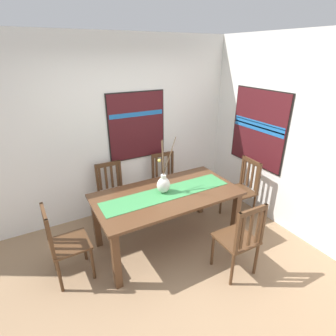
{
  "coord_description": "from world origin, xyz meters",
  "views": [
    {
      "loc": [
        -1.34,
        -1.96,
        2.45
      ],
      "look_at": [
        0.13,
        0.67,
        1.12
      ],
      "focal_mm": 28.28,
      "sensor_mm": 36.0,
      "label": 1
    }
  ],
  "objects_px": {
    "centerpiece_vase": "(163,183)",
    "chair_4": "(64,243)",
    "painting_on_back_wall": "(137,126)",
    "chair_0": "(113,192)",
    "dining_table": "(167,200)",
    "chair_3": "(242,188)",
    "chair_1": "(166,180)",
    "chair_2": "(240,239)",
    "painting_on_side_wall": "(259,129)"
  },
  "relations": [
    {
      "from": "centerpiece_vase",
      "to": "painting_on_back_wall",
      "type": "bearing_deg",
      "value": 83.47
    },
    {
      "from": "chair_1",
      "to": "chair_2",
      "type": "relative_size",
      "value": 0.93
    },
    {
      "from": "dining_table",
      "to": "chair_2",
      "type": "height_order",
      "value": "chair_2"
    },
    {
      "from": "chair_1",
      "to": "chair_3",
      "type": "xyz_separation_m",
      "value": [
        0.86,
        -0.88,
        0.02
      ]
    },
    {
      "from": "dining_table",
      "to": "centerpiece_vase",
      "type": "xyz_separation_m",
      "value": [
        -0.03,
        0.04,
        0.24
      ]
    },
    {
      "from": "chair_1",
      "to": "chair_2",
      "type": "height_order",
      "value": "chair_2"
    },
    {
      "from": "dining_table",
      "to": "painting_on_side_wall",
      "type": "bearing_deg",
      "value": 5.58
    },
    {
      "from": "centerpiece_vase",
      "to": "chair_4",
      "type": "xyz_separation_m",
      "value": [
        -1.27,
        -0.02,
        -0.42
      ]
    },
    {
      "from": "chair_2",
      "to": "centerpiece_vase",
      "type": "bearing_deg",
      "value": 117.67
    },
    {
      "from": "chair_0",
      "to": "centerpiece_vase",
      "type": "bearing_deg",
      "value": -63.2
    },
    {
      "from": "chair_2",
      "to": "chair_3",
      "type": "distance_m",
      "value": 1.25
    },
    {
      "from": "chair_1",
      "to": "chair_0",
      "type": "bearing_deg",
      "value": 179.46
    },
    {
      "from": "chair_4",
      "to": "painting_on_back_wall",
      "type": "xyz_separation_m",
      "value": [
        1.4,
        1.13,
        0.89
      ]
    },
    {
      "from": "chair_1",
      "to": "painting_on_back_wall",
      "type": "relative_size",
      "value": 0.87
    },
    {
      "from": "chair_0",
      "to": "chair_2",
      "type": "bearing_deg",
      "value": -62.75
    },
    {
      "from": "chair_3",
      "to": "painting_on_back_wall",
      "type": "distance_m",
      "value": 1.9
    },
    {
      "from": "chair_1",
      "to": "chair_2",
      "type": "bearing_deg",
      "value": -90.45
    },
    {
      "from": "painting_on_back_wall",
      "to": "chair_2",
      "type": "bearing_deg",
      "value": -80.02
    },
    {
      "from": "dining_table",
      "to": "painting_on_side_wall",
      "type": "relative_size",
      "value": 1.58
    },
    {
      "from": "centerpiece_vase",
      "to": "painting_on_back_wall",
      "type": "xyz_separation_m",
      "value": [
        0.13,
        1.11,
        0.47
      ]
    },
    {
      "from": "dining_table",
      "to": "chair_1",
      "type": "xyz_separation_m",
      "value": [
        0.47,
        0.88,
        -0.19
      ]
    },
    {
      "from": "centerpiece_vase",
      "to": "painting_on_back_wall",
      "type": "relative_size",
      "value": 0.66
    },
    {
      "from": "dining_table",
      "to": "painting_on_back_wall",
      "type": "height_order",
      "value": "painting_on_back_wall"
    },
    {
      "from": "dining_table",
      "to": "chair_0",
      "type": "bearing_deg",
      "value": 117.11
    },
    {
      "from": "chair_4",
      "to": "centerpiece_vase",
      "type": "bearing_deg",
      "value": 0.88
    },
    {
      "from": "painting_on_back_wall",
      "to": "chair_0",
      "type": "bearing_deg",
      "value": -154.6
    },
    {
      "from": "dining_table",
      "to": "chair_3",
      "type": "height_order",
      "value": "chair_3"
    },
    {
      "from": "chair_3",
      "to": "painting_on_back_wall",
      "type": "relative_size",
      "value": 0.91
    },
    {
      "from": "chair_0",
      "to": "chair_1",
      "type": "height_order",
      "value": "chair_0"
    },
    {
      "from": "chair_0",
      "to": "painting_on_back_wall",
      "type": "relative_size",
      "value": 0.88
    },
    {
      "from": "chair_4",
      "to": "chair_3",
      "type": "bearing_deg",
      "value": -0.4
    },
    {
      "from": "dining_table",
      "to": "chair_0",
      "type": "relative_size",
      "value": 2.01
    },
    {
      "from": "painting_on_back_wall",
      "to": "chair_3",
      "type": "bearing_deg",
      "value": -42.88
    },
    {
      "from": "painting_on_side_wall",
      "to": "dining_table",
      "type": "bearing_deg",
      "value": -174.42
    },
    {
      "from": "chair_0",
      "to": "chair_4",
      "type": "bearing_deg",
      "value": -134.34
    },
    {
      "from": "painting_on_back_wall",
      "to": "dining_table",
      "type": "bearing_deg",
      "value": -94.96
    },
    {
      "from": "chair_0",
      "to": "chair_4",
      "type": "height_order",
      "value": "chair_4"
    },
    {
      "from": "chair_3",
      "to": "chair_4",
      "type": "distance_m",
      "value": 2.64
    },
    {
      "from": "chair_1",
      "to": "chair_3",
      "type": "relative_size",
      "value": 0.95
    },
    {
      "from": "centerpiece_vase",
      "to": "chair_2",
      "type": "height_order",
      "value": "centerpiece_vase"
    },
    {
      "from": "chair_2",
      "to": "painting_on_side_wall",
      "type": "height_order",
      "value": "painting_on_side_wall"
    },
    {
      "from": "chair_1",
      "to": "painting_on_side_wall",
      "type": "height_order",
      "value": "painting_on_side_wall"
    },
    {
      "from": "chair_2",
      "to": "chair_3",
      "type": "relative_size",
      "value": 1.02
    },
    {
      "from": "painting_on_back_wall",
      "to": "chair_4",
      "type": "bearing_deg",
      "value": -141.13
    },
    {
      "from": "chair_3",
      "to": "chair_1",
      "type": "bearing_deg",
      "value": 134.62
    },
    {
      "from": "chair_2",
      "to": "chair_1",
      "type": "bearing_deg",
      "value": 89.55
    },
    {
      "from": "dining_table",
      "to": "chair_0",
      "type": "height_order",
      "value": "chair_0"
    },
    {
      "from": "chair_1",
      "to": "chair_3",
      "type": "distance_m",
      "value": 1.23
    },
    {
      "from": "dining_table",
      "to": "chair_1",
      "type": "distance_m",
      "value": 1.02
    },
    {
      "from": "dining_table",
      "to": "painting_on_side_wall",
      "type": "height_order",
      "value": "painting_on_side_wall"
    }
  ]
}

